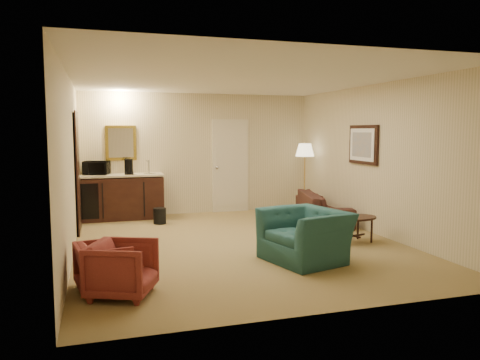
# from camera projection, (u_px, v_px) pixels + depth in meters

# --- Properties ---
(ground) EXTENTS (6.00, 6.00, 0.00)m
(ground) POSITION_uv_depth(u_px,v_px,m) (239.00, 244.00, 7.48)
(ground) COLOR olive
(ground) RESTS_ON ground
(room_walls) EXTENTS (5.02, 6.01, 2.61)m
(room_walls) POSITION_uv_depth(u_px,v_px,m) (220.00, 136.00, 8.00)
(room_walls) COLOR beige
(room_walls) RESTS_ON ground
(wetbar_cabinet) EXTENTS (1.64, 0.58, 0.92)m
(wetbar_cabinet) POSITION_uv_depth(u_px,v_px,m) (123.00, 197.00, 9.54)
(wetbar_cabinet) COLOR #331910
(wetbar_cabinet) RESTS_ON ground
(sofa) EXTENTS (1.02, 2.03, 0.76)m
(sofa) POSITION_uv_depth(u_px,v_px,m) (323.00, 202.00, 9.30)
(sofa) COLOR black
(sofa) RESTS_ON ground
(teal_armchair) EXTENTS (0.97, 1.24, 0.95)m
(teal_armchair) POSITION_uv_depth(u_px,v_px,m) (305.00, 227.00, 6.45)
(teal_armchair) COLOR #204E51
(teal_armchair) RESTS_ON ground
(rose_chair_near) EXTENTS (0.81, 0.83, 0.67)m
(rose_chair_near) POSITION_uv_depth(u_px,v_px,m) (122.00, 266.00, 5.07)
(rose_chair_near) COLOR maroon
(rose_chair_near) RESTS_ON ground
(rose_chair_far) EXTENTS (0.63, 0.66, 0.59)m
(rose_chair_far) POSITION_uv_depth(u_px,v_px,m) (103.00, 263.00, 5.31)
(rose_chair_far) COLOR maroon
(rose_chair_far) RESTS_ON ground
(coffee_table) EXTENTS (0.85, 0.68, 0.43)m
(coffee_table) POSITION_uv_depth(u_px,v_px,m) (354.00, 230.00, 7.53)
(coffee_table) COLOR black
(coffee_table) RESTS_ON ground
(floor_lamp) EXTENTS (0.46, 0.46, 1.53)m
(floor_lamp) POSITION_uv_depth(u_px,v_px,m) (304.00, 178.00, 10.22)
(floor_lamp) COLOR gold
(floor_lamp) RESTS_ON ground
(waste_bin) EXTENTS (0.33, 0.33, 0.31)m
(waste_bin) POSITION_uv_depth(u_px,v_px,m) (160.00, 216.00, 9.07)
(waste_bin) COLOR black
(waste_bin) RESTS_ON ground
(microwave) EXTENTS (0.54, 0.39, 0.33)m
(microwave) POSITION_uv_depth(u_px,v_px,m) (96.00, 166.00, 9.40)
(microwave) COLOR black
(microwave) RESTS_ON wetbar_cabinet
(coffee_maker) EXTENTS (0.17, 0.17, 0.32)m
(coffee_maker) POSITION_uv_depth(u_px,v_px,m) (129.00, 167.00, 9.41)
(coffee_maker) COLOR black
(coffee_maker) RESTS_ON wetbar_cabinet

